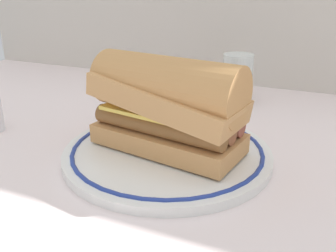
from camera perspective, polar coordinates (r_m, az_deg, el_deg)
name	(u,v)px	position (r m, az deg, el deg)	size (l,w,h in m)	color
ground_plane	(187,160)	(0.50, 2.95, -5.32)	(1.50, 1.50, 0.00)	silver
plate	(168,151)	(0.51, 0.00, -3.86)	(0.29, 0.29, 0.01)	white
sausage_sandwich	(168,103)	(0.49, 0.00, 3.59)	(0.22, 0.12, 0.13)	tan
drinking_glass	(238,82)	(0.75, 10.88, 6.77)	(0.06, 0.06, 0.10)	silver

